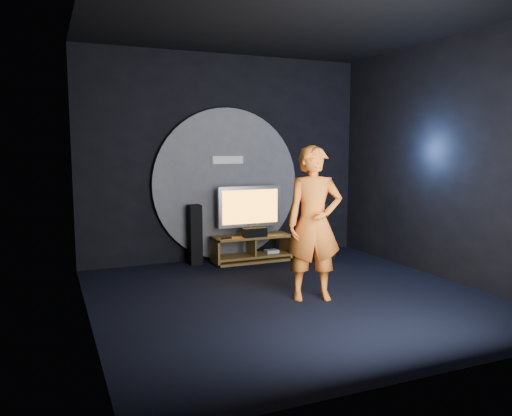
{
  "coord_description": "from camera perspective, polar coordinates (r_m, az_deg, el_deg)",
  "views": [
    {
      "loc": [
        -2.89,
        -5.65,
        1.96
      ],
      "look_at": [
        -0.05,
        1.05,
        1.05
      ],
      "focal_mm": 35.0,
      "sensor_mm": 36.0,
      "label": 1
    }
  ],
  "objects": [
    {
      "name": "media_console",
      "position": [
        8.51,
        -0.49,
        -4.84
      ],
      "size": [
        1.35,
        0.45,
        0.45
      ],
      "color": "olive",
      "rests_on": "ground"
    },
    {
      "name": "back_wall",
      "position": [
        8.65,
        -3.49,
        5.72
      ],
      "size": [
        5.0,
        0.04,
        3.5
      ],
      "primitive_type": "cube",
      "color": "black",
      "rests_on": "ground"
    },
    {
      "name": "ceiling",
      "position": [
        6.53,
        4.26,
        20.8
      ],
      "size": [
        5.0,
        5.0,
        0.01
      ],
      "primitive_type": "cube",
      "color": "black",
      "rests_on": "back_wall"
    },
    {
      "name": "tower_speaker_right",
      "position": [
        8.57,
        7.27,
        -2.76
      ],
      "size": [
        0.2,
        0.22,
        0.99
      ],
      "primitive_type": "cube",
      "color": "black",
      "rests_on": "ground"
    },
    {
      "name": "front_wall",
      "position": [
        4.28,
        19.58,
        3.93
      ],
      "size": [
        5.0,
        0.04,
        3.5
      ],
      "primitive_type": "cube",
      "color": "black",
      "rests_on": "ground"
    },
    {
      "name": "tower_speaker_left",
      "position": [
        8.32,
        -6.99,
        -3.06
      ],
      "size": [
        0.2,
        0.22,
        0.99
      ],
      "primitive_type": "cube",
      "color": "black",
      "rests_on": "ground"
    },
    {
      "name": "tv",
      "position": [
        8.46,
        -0.71,
        -0.03
      ],
      "size": [
        1.12,
        0.22,
        0.83
      ],
      "color": "#A7A7AE",
      "rests_on": "media_console"
    },
    {
      "name": "left_wall",
      "position": [
        5.66,
        -19.11,
        4.62
      ],
      "size": [
        0.04,
        5.0,
        3.5
      ],
      "primitive_type": "cube",
      "color": "black",
      "rests_on": "ground"
    },
    {
      "name": "subwoofer",
      "position": [
        8.85,
        7.8,
        -4.69
      ],
      "size": [
        0.28,
        0.28,
        0.31
      ],
      "primitive_type": "cube",
      "color": "black",
      "rests_on": "ground"
    },
    {
      "name": "floor",
      "position": [
        6.64,
        3.98,
        -10.06
      ],
      "size": [
        5.0,
        5.0,
        0.0
      ],
      "primitive_type": "plane",
      "color": "black",
      "rests_on": "ground"
    },
    {
      "name": "right_wall",
      "position": [
        7.81,
        20.75,
        5.13
      ],
      "size": [
        0.04,
        5.0,
        3.5
      ],
      "primitive_type": "cube",
      "color": "black",
      "rests_on": "ground"
    },
    {
      "name": "remote",
      "position": [
        8.18,
        -3.42,
        -3.45
      ],
      "size": [
        0.18,
        0.05,
        0.02
      ],
      "primitive_type": "cube",
      "color": "black",
      "rests_on": "media_console"
    },
    {
      "name": "center_speaker",
      "position": [
        8.32,
        -0.15,
        -2.81
      ],
      "size": [
        0.4,
        0.15,
        0.15
      ],
      "primitive_type": "cube",
      "color": "black",
      "rests_on": "media_console"
    },
    {
      "name": "wall_disc_panel",
      "position": [
        8.62,
        -3.34,
        2.73
      ],
      "size": [
        2.6,
        0.11,
        2.6
      ],
      "color": "#515156",
      "rests_on": "ground"
    },
    {
      "name": "player",
      "position": [
        6.36,
        6.63,
        -1.76
      ],
      "size": [
        0.82,
        0.66,
        1.96
      ],
      "primitive_type": "imported",
      "rotation": [
        0.0,
        0.0,
        -0.3
      ],
      "color": "orange",
      "rests_on": "ground"
    }
  ]
}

